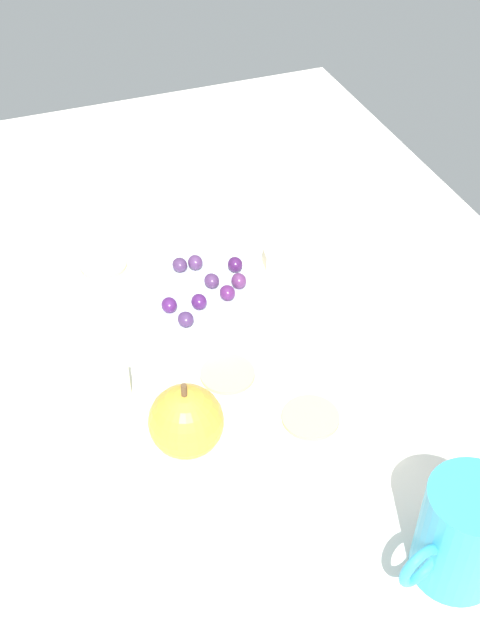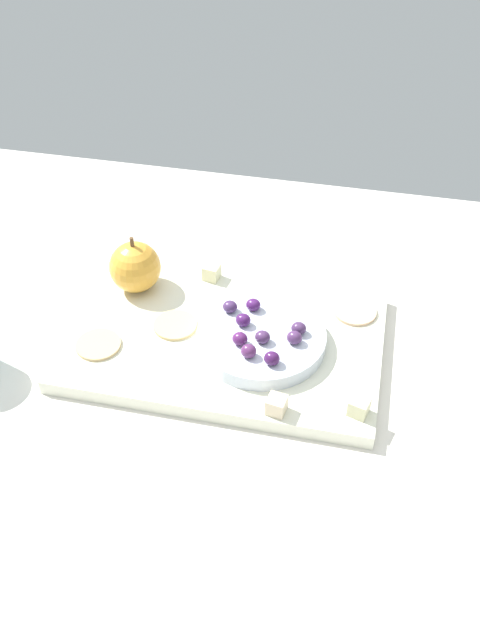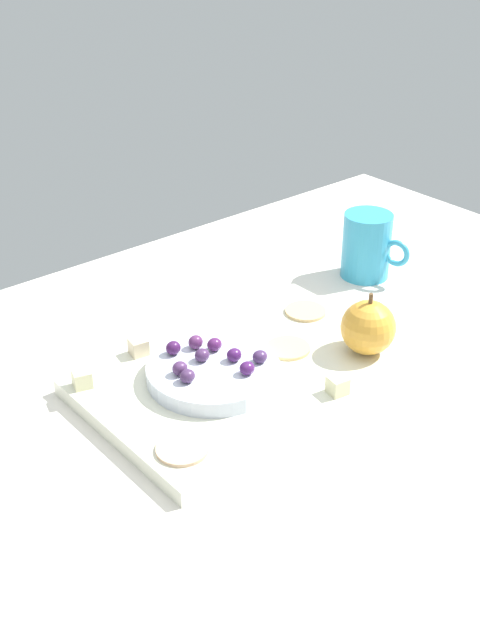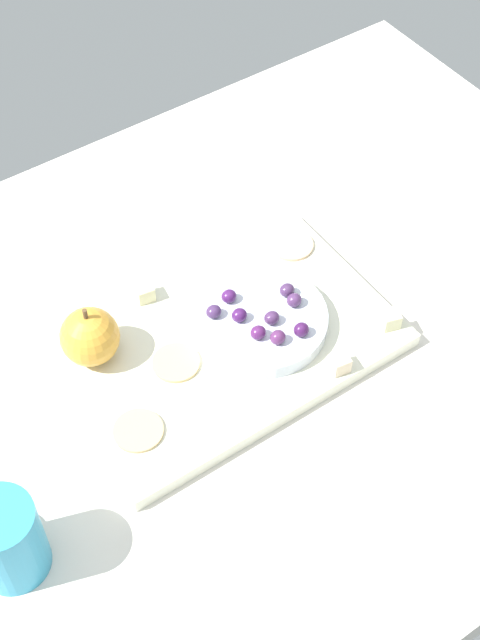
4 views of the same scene
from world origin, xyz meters
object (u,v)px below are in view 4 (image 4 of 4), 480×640
(cheese_cube_2, at_px, (339,363))
(grape_2, at_px, (285,287))
(serving_dish, at_px, (261,320))
(grape_7, at_px, (258,333))
(grape_8, at_px, (301,330))
(apple_whole, at_px, (90,337))
(grape_5, at_px, (229,296))
(grape_0, at_px, (240,316))
(grape_1, at_px, (278,337))
(cracker_1, at_px, (292,245))
(cracker_0, at_px, (138,431))
(cheese_cube_1, at_px, (390,319))
(platter, at_px, (225,345))
(grape_4, at_px, (294,300))
(grape_6, at_px, (214,312))
(grape_3, at_px, (272,318))
(cracker_2, at_px, (175,362))
(cheese_cube_0, at_px, (145,292))
(cup, at_px, (5,539))

(cheese_cube_2, bearing_deg, grape_2, 86.56)
(serving_dish, distance_m, grape_7, 0.04)
(cheese_cube_2, relative_size, grape_8, 1.13)
(apple_whole, height_order, grape_5, apple_whole)
(grape_0, xyz_separation_m, grape_1, (0.02, -0.05, 0.00))
(apple_whole, relative_size, cracker_1, 1.23)
(apple_whole, height_order, cracker_0, apple_whole)
(cheese_cube_1, relative_size, grape_7, 1.13)
(platter, distance_m, grape_2, 0.10)
(platter, height_order, grape_7, grape_7)
(grape_4, relative_size, grape_6, 1.00)
(grape_4, bearing_deg, cheese_cube_1, -42.03)
(serving_dish, bearing_deg, grape_4, -11.91)
(serving_dish, height_order, cracker_1, serving_dish)
(cheese_cube_1, distance_m, grape_3, 0.14)
(grape_0, bearing_deg, grape_7, -84.19)
(platter, height_order, grape_2, grape_2)
(cracker_1, bearing_deg, grape_2, -132.17)
(cheese_cube_2, xyz_separation_m, grape_6, (-0.08, 0.13, 0.02))
(platter, relative_size, grape_2, 21.09)
(serving_dish, bearing_deg, grape_1, -99.54)
(cheese_cube_1, xyz_separation_m, grape_3, (-0.12, 0.07, 0.02))
(serving_dish, xyz_separation_m, cracker_2, (-0.11, 0.01, -0.01))
(cheese_cube_2, distance_m, grape_5, 0.15)
(platter, height_order, grape_5, grape_5)
(cheese_cube_2, bearing_deg, serving_dish, 109.83)
(platter, height_order, cracker_1, cracker_1)
(grape_6, bearing_deg, cheese_cube_2, -57.98)
(cracker_0, bearing_deg, cheese_cube_2, -13.74)
(cheese_cube_2, bearing_deg, cheese_cube_0, 120.60)
(platter, xyz_separation_m, grape_4, (0.09, -0.01, 0.04))
(cracker_0, xyz_separation_m, grape_8, (0.21, -0.00, 0.02))
(grape_3, bearing_deg, cracker_1, 43.90)
(cheese_cube_2, bearing_deg, grape_3, 110.68)
(cheese_cube_0, height_order, grape_2, grape_2)
(cheese_cube_0, relative_size, cracker_1, 0.37)
(cracker_2, bearing_deg, grape_0, -2.32)
(grape_0, relative_size, cup, 0.18)
(grape_1, height_order, grape_6, grape_1)
(apple_whole, bearing_deg, cheese_cube_0, 23.39)
(cheese_cube_1, height_order, grape_3, grape_3)
(serving_dish, height_order, grape_3, grape_3)
(cracker_1, distance_m, grape_4, 0.11)
(serving_dish, relative_size, cheese_cube_0, 7.60)
(grape_7, bearing_deg, apple_whole, 148.92)
(apple_whole, distance_m, cheese_cube_0, 0.10)
(cracker_2, xyz_separation_m, grape_1, (0.10, -0.05, 0.02))
(cracker_0, xyz_separation_m, grape_4, (0.23, 0.04, 0.02))
(grape_4, bearing_deg, grape_0, 166.76)
(apple_whole, bearing_deg, grape_6, -17.42)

